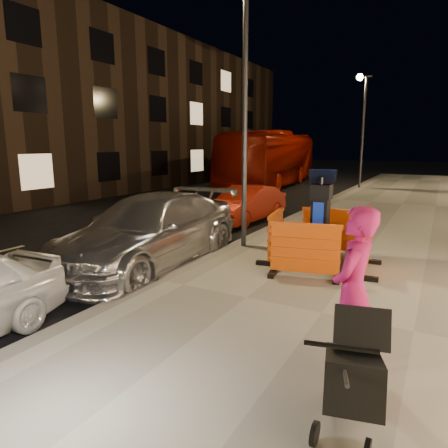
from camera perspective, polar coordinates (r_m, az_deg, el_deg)
The scene contains 15 objects.
ground_plane at distance 7.53m, azimuth -9.14°, elevation -8.98°, with size 120.00×120.00×0.00m, color black.
sidewalk at distance 6.25m, azimuth 13.75°, elevation -12.83°, with size 6.00×60.00×0.15m, color gray.
kerb at distance 7.51m, azimuth -9.16°, elevation -8.44°, with size 0.30×60.00×0.15m, color slate.
parking_kiosk at distance 8.34m, azimuth 13.55°, elevation 0.52°, with size 0.58×0.58×1.85m, color black.
barrier_front at distance 7.54m, azimuth 11.48°, elevation -3.73°, with size 1.32×0.55×1.03m, color #F0560B.
barrier_back at distance 9.32m, azimuth 14.98°, elevation -0.99°, with size 1.32×0.55×1.03m, color #F0560B.
barrier_kerbside at distance 8.71m, azimuth 7.39°, elevation -1.55°, with size 1.32×0.55×1.03m, color #F0560B.
barrier_bldgside at distance 8.24m, azimuth 19.80°, elevation -2.90°, with size 1.32×0.55×1.03m, color #F0560B.
car_silver at distance 8.97m, azimuth -10.36°, elevation -5.67°, with size 2.11×5.19×1.51m, color silver.
car_red at distance 13.55m, azimuth 3.09°, elevation 0.32°, with size 1.28×3.66×1.21m, color maroon.
bus_doubledecker at distance 25.36m, azimuth 6.71°, elevation 5.45°, with size 2.81×12.00×3.34m, color #901001.
man at distance 4.49m, azimuth 17.93°, elevation -9.21°, with size 0.67×0.44×1.84m, color #B3155E.
stroller at distance 3.82m, azimuth 17.90°, elevation -19.64°, with size 0.54×0.83×1.04m, color black.
street_lamp_mid at distance 9.51m, azimuth 2.99°, elevation 14.68°, with size 0.12×0.12×6.00m, color #3F3F44.
street_lamp_far at distance 23.91m, azimuth 19.21°, elevation 12.11°, with size 0.12×0.12×6.00m, color #3F3F44.
Camera 1 is at (4.39, -5.54, 2.61)m, focal length 32.00 mm.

